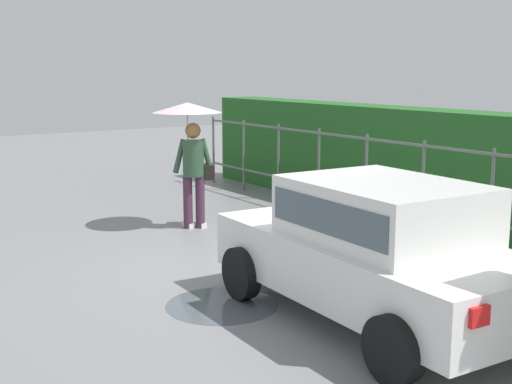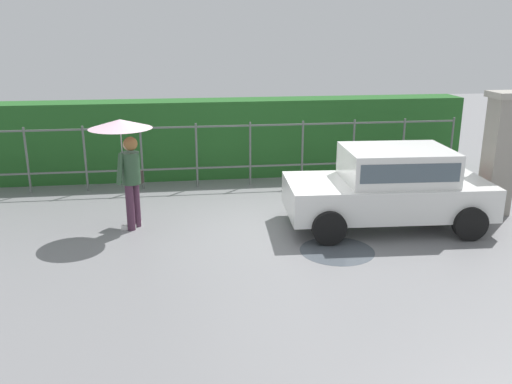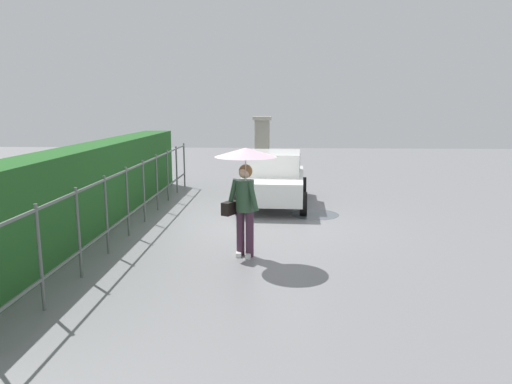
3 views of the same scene
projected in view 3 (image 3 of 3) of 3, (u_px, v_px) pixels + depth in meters
The scene contains 7 objects.
ground_plane at pixel (263, 223), 11.22m from camera, with size 40.00×40.00×0.00m, color slate.
car at pixel (274, 176), 13.25m from camera, with size 3.81×2.02×1.48m.
pedestrian at pixel (245, 175), 8.43m from camera, with size 1.12×1.12×2.04m.
gate_pillar at pixel (262, 152), 15.51m from camera, with size 0.60×0.60×2.42m.
fence_section at pixel (136, 193), 10.60m from camera, with size 11.31×0.05×1.50m.
hedge_row at pixel (92, 187), 10.62m from camera, with size 12.26×0.90×1.90m, color #235B23.
puddle_near at pixel (315, 214), 12.09m from camera, with size 1.25×1.25×0.00m, color #4C545B.
Camera 3 is at (-10.89, -0.31, 2.78)m, focal length 32.79 mm.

